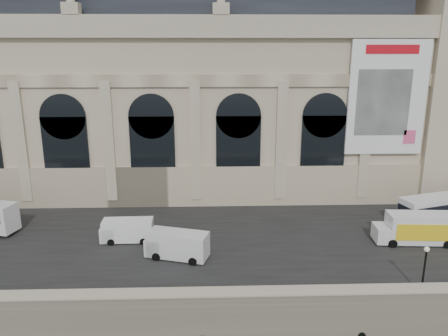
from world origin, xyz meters
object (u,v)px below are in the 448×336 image
object	(u,v)px
bus_right	(448,208)
van_c	(125,231)
van_b	(174,245)
box_truck	(415,229)
lamp_right	(424,271)

from	to	relation	value
bus_right	van_c	distance (m)	34.24
van_b	box_truck	bearing A→B (deg)	5.74
van_c	lamp_right	xyz separation A→B (m)	(24.84, -10.45, 0.85)
van_b	box_truck	distance (m)	23.42
bus_right	van_c	bearing A→B (deg)	-174.58
van_b	lamp_right	distance (m)	20.82
bus_right	van_b	size ratio (longest dim) A/B	1.94
box_truck	lamp_right	xyz separation A→B (m)	(-3.63, -9.15, 0.48)
van_b	van_c	distance (m)	6.33
bus_right	van_c	size ratio (longest dim) A/B	2.28
box_truck	lamp_right	bearing A→B (deg)	-111.66
box_truck	lamp_right	distance (m)	9.86
bus_right	van_c	world-z (taller)	bus_right
van_c	lamp_right	bearing A→B (deg)	-22.82
bus_right	van_c	xyz separation A→B (m)	(-34.08, -3.23, -0.74)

